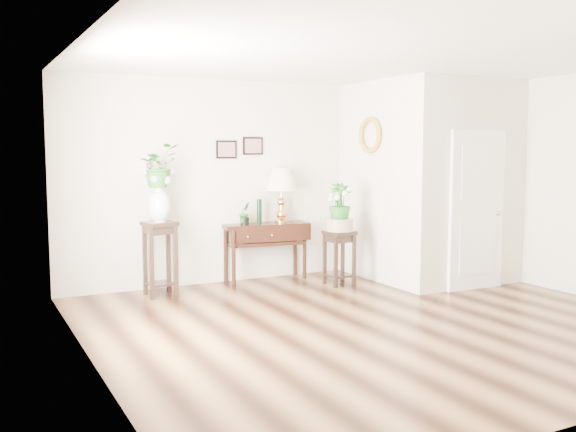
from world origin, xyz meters
TOP-DOWN VIEW (x-y plane):
  - floor at (0.00, 0.00)m, footprint 6.00×5.50m
  - ceiling at (0.00, 0.00)m, footprint 6.00×5.50m
  - wall_back at (0.00, 2.75)m, footprint 6.00×0.02m
  - wall_left at (-3.00, 0.00)m, footprint 0.02×5.50m
  - wall_right at (3.00, 0.00)m, footprint 0.02×5.50m
  - partition at (2.10, 1.77)m, footprint 1.80×1.95m
  - door at (2.10, 0.78)m, footprint 0.90×0.05m
  - art_print_left at (-0.65, 2.73)m, footprint 0.30×0.02m
  - art_print_right at (-0.25, 2.73)m, footprint 0.30×0.02m
  - wall_ornament at (1.16, 1.90)m, footprint 0.07×0.51m
  - console_table at (-0.13, 2.57)m, footprint 1.26×0.57m
  - table_lamp at (0.12, 2.57)m, footprint 0.56×0.56m
  - green_vase at (-0.23, 2.57)m, footprint 0.09×0.09m
  - potted_plant at (-0.45, 2.57)m, footprint 0.19×0.17m
  - plant_stand_a at (-1.74, 2.29)m, footprint 0.43×0.43m
  - porcelain_vase at (-1.74, 2.29)m, footprint 0.32×0.32m
  - lily_arrangement at (-1.74, 2.29)m, footprint 0.62×0.59m
  - plant_stand_b at (0.62, 1.81)m, footprint 0.39×0.39m
  - ceramic_bowl at (0.62, 1.81)m, footprint 0.50×0.50m
  - narcissus at (0.62, 1.81)m, footprint 0.36×0.36m

SIDE VIEW (x-z plane):
  - floor at x=0.00m, z-range -0.01..0.01m
  - plant_stand_b at x=0.62m, z-range 0.00..0.75m
  - console_table at x=-0.13m, z-range 0.00..0.81m
  - plant_stand_a at x=-1.74m, z-range 0.00..0.95m
  - ceramic_bowl at x=0.62m, z-range 0.74..0.91m
  - potted_plant at x=-0.45m, z-range 0.81..1.11m
  - green_vase at x=-0.23m, z-range 0.81..1.16m
  - door at x=2.10m, z-range 0.00..2.10m
  - narcissus at x=0.62m, z-range 0.87..1.40m
  - table_lamp at x=0.12m, z-range 0.77..1.56m
  - porcelain_vase at x=-1.74m, z-range 0.93..1.42m
  - wall_back at x=0.00m, z-range 0.00..2.80m
  - wall_left at x=-3.00m, z-range 0.00..2.80m
  - wall_right at x=3.00m, z-range 0.00..2.80m
  - partition at x=2.10m, z-range 0.00..2.80m
  - lily_arrangement at x=-1.74m, z-range 1.35..1.89m
  - art_print_left at x=-0.65m, z-range 1.73..1.98m
  - art_print_right at x=-0.25m, z-range 1.77..2.02m
  - wall_ornament at x=1.16m, z-range 1.79..2.30m
  - ceiling at x=0.00m, z-range 2.79..2.81m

